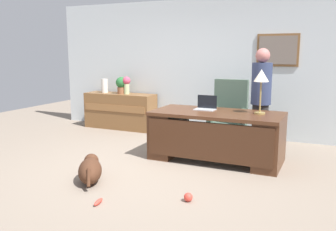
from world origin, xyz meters
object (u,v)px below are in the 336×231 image
vase_empty (105,86)px  desk_lamp (261,78)px  person_standing (261,100)px  dog_lying (90,170)px  desk (216,134)px  vase_with_flowers (127,84)px  dog_toy_bone (98,202)px  laptop (206,106)px  potted_plant (121,84)px  armchair (228,117)px  dog_toy_ball (188,197)px  credenza (120,111)px

vase_empty → desk_lamp: bearing=-19.5°
person_standing → dog_lying: size_ratio=2.47×
dog_lying → vase_empty: (-1.80, 3.00, 0.77)m
desk → vase_with_flowers: (-2.45, 1.43, 0.57)m
vase_empty → dog_toy_bone: size_ratio=1.58×
laptop → desk_lamp: 0.98m
vase_empty → potted_plant: potted_plant is taller
desk → vase_empty: vase_empty is taller
desk → desk_lamp: desk_lamp is taller
desk_lamp → desk: bearing=-167.2°
armchair → desk_lamp: (0.69, -0.79, 0.77)m
person_standing → potted_plant: person_standing is taller
vase_empty → person_standing: bearing=-12.1°
dog_toy_bone → desk: bearing=72.1°
dog_lying → vase_with_flowers: vase_with_flowers is taller
laptop → dog_toy_ball: laptop is taller
dog_toy_bone → person_standing: bearing=66.3°
dog_lying → vase_empty: vase_empty is taller
desk → armchair: armchair is taller
laptop → vase_empty: vase_empty is taller
vase_empty → potted_plant: size_ratio=0.85×
credenza → person_standing: (3.16, -0.76, 0.51)m
credenza → dog_toy_bone: (1.93, -3.56, -0.36)m
desk → dog_toy_ball: 1.70m
dog_toy_bone → laptop: bearing=78.8°
laptop → desk: bearing=-38.0°
credenza → laptop: bearing=-27.6°
person_standing → dog_toy_ball: person_standing is taller
vase_empty → dog_toy_bone: bearing=-56.9°
dog_toy_bone → dog_toy_ball: bearing=28.6°
desk → desk_lamp: 1.08m
desk → vase_empty: (-3.02, 1.43, 0.50)m
credenza → vase_empty: (-0.39, 0.00, 0.54)m
vase_with_flowers → dog_toy_bone: (1.76, -3.56, -0.96)m
desk → dog_toy_bone: size_ratio=10.25×
vase_empty → potted_plant: bearing=0.0°
desk → dog_lying: bearing=-127.7°
vase_with_flowers → desk_lamp: bearing=-22.7°
dog_toy_ball → person_standing: bearing=81.6°
desk_lamp → dog_toy_bone: desk_lamp is taller
potted_plant → laptop: bearing=-28.1°
credenza → dog_toy_bone: bearing=-61.5°
desk_lamp → credenza: bearing=158.4°
dog_toy_bone → credenza: bearing=118.5°
laptop → credenza: bearing=152.4°
potted_plant → dog_toy_bone: bearing=-62.1°
dog_lying → desk_lamp: bearing=43.0°
credenza → potted_plant: bearing=1.9°
armchair → vase_empty: size_ratio=3.86×
desk → person_standing: person_standing is taller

